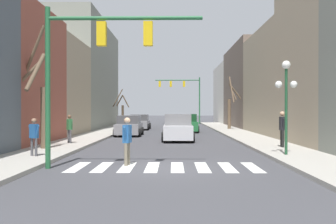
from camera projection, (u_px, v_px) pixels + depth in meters
ground_plane at (165, 168)px, 13.92m from camera, size 240.00×240.00×0.00m
sidewalk_left at (5, 166)px, 14.00m from camera, size 2.72×90.00×0.15m
sidewalk_right at (326, 166)px, 13.85m from camera, size 2.72×90.00×0.15m
building_row_left at (46, 75)px, 31.96m from camera, size 6.00×44.66×11.74m
building_row_right at (284, 74)px, 34.44m from camera, size 6.00×58.16×13.16m
crosswalk_stripes at (165, 167)px, 14.12m from camera, size 6.75×2.60×0.01m
traffic_signal_near at (93, 53)px, 13.76m from camera, size 5.52×0.28×5.68m
traffic_signal_far at (184, 90)px, 56.56m from camera, size 6.47×0.28×6.71m
street_lamp_right_corner at (286, 88)px, 16.74m from camera, size 0.95×0.36×4.01m
car_parked_right_mid at (129, 126)px, 31.04m from camera, size 2.09×4.19×1.61m
car_parked_left_mid at (187, 124)px, 36.25m from camera, size 2.07×4.68×1.66m
car_parked_right_far at (178, 128)px, 26.22m from camera, size 2.10×4.84×1.78m
car_parked_left_near at (140, 122)px, 40.77m from camera, size 2.13×4.56×1.56m
pedestrian_near_right_corner at (127, 137)px, 14.57m from camera, size 0.31×0.77×1.78m
pedestrian_on_right_sidewalk at (282, 126)px, 20.14m from camera, size 0.26×0.79×1.84m
pedestrian_waiting_at_curb at (69, 126)px, 22.54m from camera, size 0.49×0.60×1.62m
pedestrian_on_left_sidewalk at (34, 134)px, 16.27m from camera, size 0.61×0.44×1.57m
street_tree_left_near at (230, 108)px, 39.22m from camera, size 1.42×1.44×5.24m
street_tree_left_far at (122, 110)px, 46.17m from camera, size 1.84×1.48×4.35m
street_tree_right_mid at (40, 101)px, 19.40m from camera, size 1.83×1.96×6.14m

